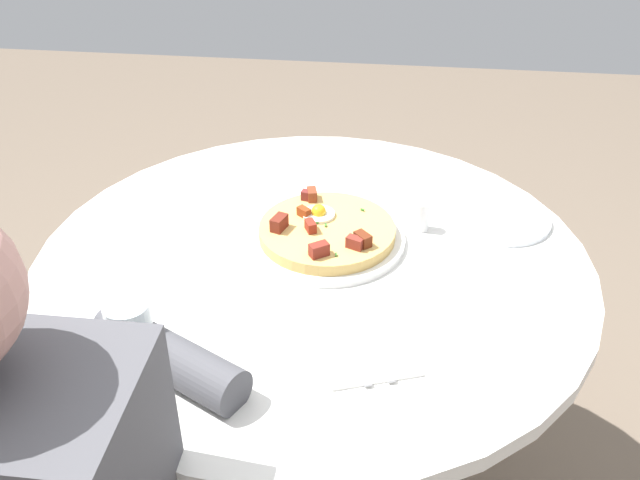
# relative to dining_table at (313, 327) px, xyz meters

# --- Properties ---
(dining_table) EXTENTS (1.01, 1.01, 0.72)m
(dining_table) POSITION_rel_dining_table_xyz_m (0.00, 0.00, 0.00)
(dining_table) COLOR silver
(dining_table) RESTS_ON ground_plane
(pizza_plate) EXTENTS (0.29, 0.29, 0.01)m
(pizza_plate) POSITION_rel_dining_table_xyz_m (-0.02, -0.05, 0.17)
(pizza_plate) COLOR white
(pizza_plate) RESTS_ON dining_table
(breakfast_pizza) EXTENTS (0.26, 0.26, 0.05)m
(breakfast_pizza) POSITION_rel_dining_table_xyz_m (-0.02, -0.05, 0.19)
(breakfast_pizza) COLOR tan
(breakfast_pizza) RESTS_ON pizza_plate
(bread_plate) EXTENTS (0.19, 0.19, 0.01)m
(bread_plate) POSITION_rel_dining_table_xyz_m (-0.35, -0.17, 0.17)
(bread_plate) COLOR white
(bread_plate) RESTS_ON dining_table
(napkin) EXTENTS (0.19, 0.21, 0.00)m
(napkin) POSITION_rel_dining_table_xyz_m (-0.11, 0.23, 0.17)
(napkin) COLOR white
(napkin) RESTS_ON dining_table
(fork) EXTENTS (0.07, 0.17, 0.00)m
(fork) POSITION_rel_dining_table_xyz_m (-0.09, 0.23, 0.18)
(fork) COLOR silver
(fork) RESTS_ON napkin
(knife) EXTENTS (0.07, 0.17, 0.00)m
(knife) POSITION_rel_dining_table_xyz_m (-0.13, 0.22, 0.18)
(knife) COLOR silver
(knife) RESTS_ON napkin
(water_glass) EXTENTS (0.07, 0.07, 0.10)m
(water_glass) POSITION_rel_dining_table_xyz_m (0.23, 0.30, 0.22)
(water_glass) COLOR silver
(water_glass) RESTS_ON dining_table
(salt_shaker) EXTENTS (0.03, 0.03, 0.06)m
(salt_shaker) POSITION_rel_dining_table_xyz_m (-0.20, -0.12, 0.20)
(salt_shaker) COLOR white
(salt_shaker) RESTS_ON dining_table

